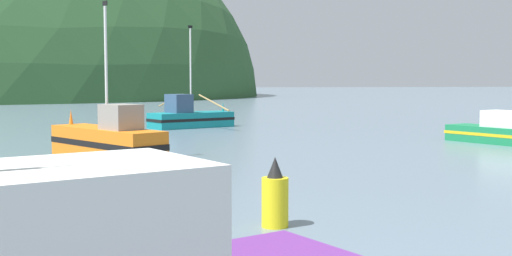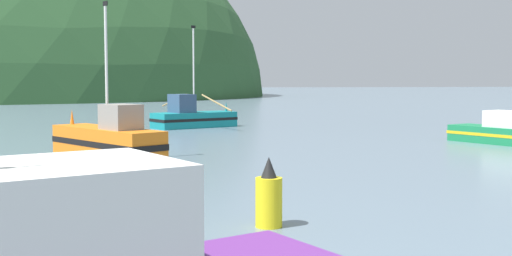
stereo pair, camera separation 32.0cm
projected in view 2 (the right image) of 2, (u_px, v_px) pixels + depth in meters
fishing_boat_orange at (108, 141)px, 27.18m from camera, size 5.26×6.65×6.87m
fishing_boat_teal at (192, 117)px, 46.35m from camera, size 6.60×8.98×7.50m
channel_buoy at (269, 198)px, 14.97m from camera, size 0.64×0.64×1.69m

